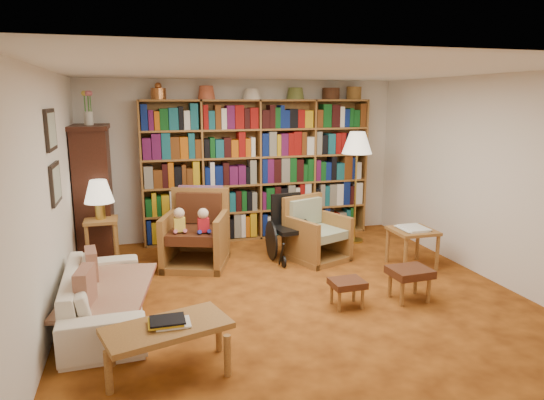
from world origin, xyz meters
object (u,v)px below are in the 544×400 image
object	(u,v)px
footstool_a	(347,285)
coffee_table	(167,331)
wheelchair	(288,230)
footstool_b	(410,274)
sofa	(104,295)
armchair_leather	(194,234)
side_table_lamp	(102,233)
floor_lamp	(357,147)
armchair_sage	(315,235)
side_table_papers	(413,235)

from	to	relation	value
footstool_a	coffee_table	world-z (taller)	coffee_table
wheelchair	footstool_b	xyz separation A→B (m)	(0.86, -1.75, -0.11)
coffee_table	sofa	bearing A→B (deg)	116.12
sofa	footstool_a	distance (m)	2.53
wheelchair	footstool_a	bearing A→B (deg)	-86.16
footstool_a	sofa	bearing A→B (deg)	171.79
armchair_leather	footstool_a	world-z (taller)	armchair_leather
wheelchair	footstool_b	world-z (taller)	wheelchair
coffee_table	armchair_leather	bearing A→B (deg)	78.51
side_table_lamp	armchair_leather	xyz separation A→B (m)	(1.19, -0.09, -0.08)
side_table_lamp	floor_lamp	xyz separation A→B (m)	(3.73, 0.26, 0.99)
sofa	footstool_a	bearing A→B (deg)	-100.02
side_table_lamp	armchair_sage	world-z (taller)	armchair_sage
sofa	footstool_a	size ratio (longest dim) A/B	5.17
armchair_leather	footstool_a	xyz separation A→B (m)	(1.41, -1.88, -0.17)
armchair_sage	floor_lamp	world-z (taller)	floor_lamp
armchair_sage	wheelchair	xyz separation A→B (m)	(-0.37, 0.08, 0.08)
floor_lamp	coffee_table	bearing A→B (deg)	-135.68
armchair_leather	side_table_papers	distance (m)	2.93
footstool_a	coffee_table	xyz separation A→B (m)	(-1.95, -0.77, 0.11)
side_table_lamp	floor_lamp	distance (m)	3.87
armchair_sage	armchair_leather	bearing A→B (deg)	172.39
wheelchair	footstool_a	distance (m)	1.74
sofa	coffee_table	xyz separation A→B (m)	(0.55, -1.13, 0.08)
floor_lamp	footstool_b	bearing A→B (deg)	-99.74
armchair_sage	wheelchair	world-z (taller)	wheelchair
sofa	armchair_sage	world-z (taller)	armchair_sage
sofa	wheelchair	xyz separation A→B (m)	(2.38, 1.37, 0.14)
side_table_lamp	armchair_leather	distance (m)	1.20
side_table_papers	coffee_table	bearing A→B (deg)	-152.48
wheelchair	coffee_table	distance (m)	3.10
footstool_b	coffee_table	xyz separation A→B (m)	(-2.69, -0.74, 0.05)
footstool_b	wheelchair	bearing A→B (deg)	116.02
sofa	side_table_papers	size ratio (longest dim) A/B	3.44
floor_lamp	footstool_b	size ratio (longest dim) A/B	3.80
footstool_a	footstool_b	size ratio (longest dim) A/B	0.80
sofa	side_table_papers	world-z (taller)	sofa
wheelchair	footstool_b	size ratio (longest dim) A/B	2.00
wheelchair	coffee_table	world-z (taller)	wheelchair
armchair_leather	coffee_table	world-z (taller)	armchair_leather
sofa	armchair_leather	world-z (taller)	armchair_leather
footstool_b	side_table_papers	bearing A→B (deg)	57.31
footstool_b	coffee_table	size ratio (longest dim) A/B	0.41
armchair_leather	footstool_b	distance (m)	2.87
armchair_leather	footstool_a	size ratio (longest dim) A/B	2.97
floor_lamp	coffee_table	size ratio (longest dim) A/B	1.56
side_table_lamp	wheelchair	distance (m)	2.50
side_table_lamp	floor_lamp	bearing A→B (deg)	4.04
armchair_sage	footstool_a	bearing A→B (deg)	-98.68
armchair_leather	side_table_papers	world-z (taller)	armchair_leather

